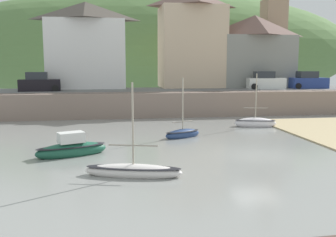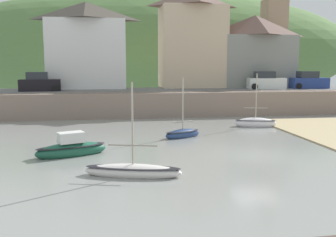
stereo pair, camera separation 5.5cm
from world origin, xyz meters
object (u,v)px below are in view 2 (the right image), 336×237
at_px(waterfront_building_left, 87,45).
at_px(parked_car_near_slipway, 39,83).
at_px(dinghy_open_wooden, 133,171).
at_px(parked_car_by_wall, 266,82).
at_px(sailboat_far_left, 71,149).
at_px(waterfront_building_centre, 192,38).
at_px(sailboat_white_hull, 183,134).
at_px(waterfront_building_right, 255,51).
at_px(rowboat_small_beached, 255,123).
at_px(church_with_spire, 274,19).
at_px(parked_car_end_of_row, 309,81).

bearing_deg(waterfront_building_left, parked_car_near_slipway, -135.80).
xyz_separation_m(dinghy_open_wooden, parked_car_by_wall, (16.36, 23.92, 2.96)).
bearing_deg(sailboat_far_left, waterfront_building_centre, 41.74).
bearing_deg(waterfront_building_left, waterfront_building_centre, 0.00).
height_order(sailboat_white_hull, parked_car_near_slipway, parked_car_near_slipway).
distance_m(waterfront_building_left, waterfront_building_centre, 12.32).
bearing_deg(waterfront_building_right, rowboat_small_beached, -110.11).
height_order(waterfront_building_centre, sailboat_far_left, waterfront_building_centre).
bearing_deg(waterfront_building_right, church_with_spire, 44.14).
height_order(waterfront_building_left, parked_car_end_of_row, waterfront_building_left).
height_order(waterfront_building_left, church_with_spire, church_with_spire).
xyz_separation_m(waterfront_building_right, parked_car_near_slipway, (-24.74, -4.50, -3.57)).
bearing_deg(parked_car_by_wall, parked_car_near_slipway, -173.76).
height_order(waterfront_building_right, church_with_spire, church_with_spire).
bearing_deg(parked_car_end_of_row, dinghy_open_wooden, -129.30).
relative_size(parked_car_by_wall, parked_car_end_of_row, 1.02).
distance_m(sailboat_white_hull, parked_car_by_wall, 19.49).
bearing_deg(dinghy_open_wooden, parked_car_by_wall, 71.00).
distance_m(rowboat_small_beached, parked_car_by_wall, 12.65).
bearing_deg(parked_car_by_wall, church_with_spire, 68.88).
bearing_deg(church_with_spire, sailboat_far_left, -130.77).
bearing_deg(dinghy_open_wooden, parked_car_end_of_row, 63.41).
distance_m(dinghy_open_wooden, parked_car_by_wall, 29.13).
bearing_deg(dinghy_open_wooden, sailboat_far_left, 140.10).
relative_size(sailboat_far_left, dinghy_open_wooden, 0.90).
relative_size(dinghy_open_wooden, parked_car_end_of_row, 1.13).
distance_m(waterfront_building_centre, sailboat_far_left, 27.78).
xyz_separation_m(rowboat_small_beached, parked_car_near_slipway, (-19.04, 11.05, 2.89)).
distance_m(sailboat_far_left, dinghy_open_wooden, 5.63).
distance_m(waterfront_building_left, dinghy_open_wooden, 29.50).
height_order(sailboat_far_left, sailboat_white_hull, sailboat_white_hull).
xyz_separation_m(waterfront_building_left, church_with_spire, (24.23, 4.00, 3.68)).
bearing_deg(waterfront_building_centre, parked_car_end_of_row, -19.53).
relative_size(sailboat_white_hull, parked_car_by_wall, 1.03).
bearing_deg(sailboat_far_left, sailboat_white_hull, 10.05).
xyz_separation_m(sailboat_far_left, parked_car_by_wall, (19.57, 19.30, 2.82)).
relative_size(waterfront_building_centre, sailboat_far_left, 2.69).
relative_size(sailboat_white_hull, dinghy_open_wooden, 0.93).
relative_size(parked_car_near_slipway, parked_car_by_wall, 1.00).
xyz_separation_m(sailboat_far_left, rowboat_small_beached, (14.15, 8.24, -0.07)).
relative_size(church_with_spire, dinghy_open_wooden, 3.55).
distance_m(waterfront_building_left, parked_car_end_of_row, 25.71).
xyz_separation_m(dinghy_open_wooden, rowboat_small_beached, (10.95, 12.87, 0.07)).
xyz_separation_m(dinghy_open_wooden, parked_car_end_of_row, (21.51, 23.92, 2.96)).
bearing_deg(waterfront_building_centre, parked_car_by_wall, -30.83).
height_order(church_with_spire, parked_car_by_wall, church_with_spire).
distance_m(waterfront_building_centre, waterfront_building_right, 7.95).
bearing_deg(waterfront_building_centre, waterfront_building_left, 180.00).
distance_m(church_with_spire, dinghy_open_wooden, 39.98).
xyz_separation_m(sailboat_far_left, sailboat_white_hull, (7.28, 4.46, -0.11)).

